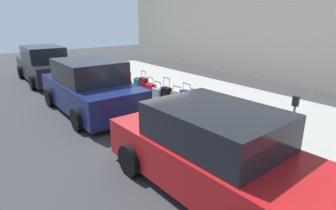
{
  "coord_description": "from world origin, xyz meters",
  "views": [
    {
      "loc": [
        -7.64,
        4.69,
        3.0
      ],
      "look_at": [
        -1.8,
        0.23,
        0.65
      ],
      "focal_mm": 29.32,
      "sensor_mm": 36.0,
      "label": 1
    }
  ],
  "objects_px": {
    "suitcase_maroon_3": "(211,113)",
    "fire_hydrant": "(129,81)",
    "suitcase_maroon_10": "(144,87)",
    "suitcase_black_7": "(167,97)",
    "parked_car_navy_1": "(90,88)",
    "suitcase_silver_8": "(158,96)",
    "suitcase_red_2": "(224,118)",
    "parked_car_red_0": "(214,153)",
    "suitcase_black_0": "(255,127)",
    "suitcase_silver_1": "(237,122)",
    "parked_car_charcoal_2": "(44,65)",
    "suitcase_teal_11": "(138,87)",
    "suitcase_olive_6": "(177,101)",
    "bollard_post": "(118,80)",
    "parking_meter": "(294,116)",
    "suitcase_teal_4": "(195,109)",
    "suitcase_navy_5": "(186,102)",
    "suitcase_red_9": "(151,92)"
  },
  "relations": [
    {
      "from": "suitcase_red_2",
      "to": "parked_car_navy_1",
      "type": "relative_size",
      "value": 0.2
    },
    {
      "from": "suitcase_black_0",
      "to": "suitcase_maroon_10",
      "type": "distance_m",
      "value": 4.85
    },
    {
      "from": "parked_car_navy_1",
      "to": "bollard_post",
      "type": "bearing_deg",
      "value": -47.42
    },
    {
      "from": "parking_meter",
      "to": "parked_car_charcoal_2",
      "type": "xyz_separation_m",
      "value": [
        11.38,
        2.28,
        -0.18
      ]
    },
    {
      "from": "suitcase_maroon_10",
      "to": "parked_car_charcoal_2",
      "type": "height_order",
      "value": "parked_car_charcoal_2"
    },
    {
      "from": "suitcase_olive_6",
      "to": "suitcase_maroon_10",
      "type": "xyz_separation_m",
      "value": [
        1.86,
        0.07,
        0.09
      ]
    },
    {
      "from": "suitcase_maroon_3",
      "to": "suitcase_black_0",
      "type": "bearing_deg",
      "value": 179.98
    },
    {
      "from": "suitcase_teal_4",
      "to": "bollard_post",
      "type": "distance_m",
      "value": 4.65
    },
    {
      "from": "suitcase_silver_1",
      "to": "fire_hydrant",
      "type": "bearing_deg",
      "value": -0.2
    },
    {
      "from": "parked_car_red_0",
      "to": "bollard_post",
      "type": "bearing_deg",
      "value": -14.54
    },
    {
      "from": "parked_car_navy_1",
      "to": "suitcase_silver_8",
      "type": "bearing_deg",
      "value": -116.7
    },
    {
      "from": "suitcase_maroon_3",
      "to": "suitcase_maroon_10",
      "type": "bearing_deg",
      "value": 1.22
    },
    {
      "from": "suitcase_maroon_3",
      "to": "fire_hydrant",
      "type": "bearing_deg",
      "value": 0.99
    },
    {
      "from": "suitcase_teal_4",
      "to": "suitcase_navy_5",
      "type": "xyz_separation_m",
      "value": [
        0.51,
        -0.1,
        0.06
      ]
    },
    {
      "from": "suitcase_black_0",
      "to": "suitcase_teal_11",
      "type": "relative_size",
      "value": 1.37
    },
    {
      "from": "suitcase_red_2",
      "to": "suitcase_silver_8",
      "type": "xyz_separation_m",
      "value": [
        2.93,
        0.09,
        -0.04
      ]
    },
    {
      "from": "suitcase_maroon_3",
      "to": "suitcase_red_9",
      "type": "bearing_deg",
      "value": 1.88
    },
    {
      "from": "suitcase_black_7",
      "to": "parked_car_red_0",
      "type": "bearing_deg",
      "value": 153.42
    },
    {
      "from": "suitcase_black_0",
      "to": "suitcase_silver_1",
      "type": "distance_m",
      "value": 0.47
    },
    {
      "from": "suitcase_silver_1",
      "to": "parked_car_navy_1",
      "type": "height_order",
      "value": "parked_car_navy_1"
    },
    {
      "from": "parking_meter",
      "to": "suitcase_teal_4",
      "type": "bearing_deg",
      "value": 5.99
    },
    {
      "from": "parked_car_charcoal_2",
      "to": "suitcase_black_7",
      "type": "bearing_deg",
      "value": -164.04
    },
    {
      "from": "suitcase_olive_6",
      "to": "suitcase_teal_11",
      "type": "relative_size",
      "value": 1.17
    },
    {
      "from": "parked_car_red_0",
      "to": "suitcase_teal_11",
      "type": "bearing_deg",
      "value": -19.21
    },
    {
      "from": "suitcase_red_2",
      "to": "suitcase_teal_11",
      "type": "bearing_deg",
      "value": 0.21
    },
    {
      "from": "suitcase_silver_8",
      "to": "bollard_post",
      "type": "bearing_deg",
      "value": 2.38
    },
    {
      "from": "bollard_post",
      "to": "suitcase_maroon_3",
      "type": "bearing_deg",
      "value": -177.47
    },
    {
      "from": "suitcase_black_0",
      "to": "parked_car_red_0",
      "type": "height_order",
      "value": "parked_car_red_0"
    },
    {
      "from": "suitcase_silver_8",
      "to": "suitcase_olive_6",
      "type": "bearing_deg",
      "value": -172.9
    },
    {
      "from": "suitcase_silver_1",
      "to": "suitcase_black_7",
      "type": "relative_size",
      "value": 0.76
    },
    {
      "from": "suitcase_maroon_3",
      "to": "suitcase_teal_4",
      "type": "bearing_deg",
      "value": 13.35
    },
    {
      "from": "suitcase_maroon_10",
      "to": "suitcase_black_7",
      "type": "bearing_deg",
      "value": -179.91
    },
    {
      "from": "parking_meter",
      "to": "suitcase_teal_11",
      "type": "bearing_deg",
      "value": 1.95
    },
    {
      "from": "suitcase_red_2",
      "to": "suitcase_navy_5",
      "type": "height_order",
      "value": "suitcase_navy_5"
    },
    {
      "from": "suitcase_teal_11",
      "to": "parked_car_charcoal_2",
      "type": "height_order",
      "value": "parked_car_charcoal_2"
    },
    {
      "from": "suitcase_red_2",
      "to": "parked_car_red_0",
      "type": "bearing_deg",
      "value": 127.26
    },
    {
      "from": "suitcase_red_2",
      "to": "parked_car_charcoal_2",
      "type": "height_order",
      "value": "parked_car_charcoal_2"
    },
    {
      "from": "suitcase_maroon_3",
      "to": "suitcase_olive_6",
      "type": "bearing_deg",
      "value": 0.05
    },
    {
      "from": "fire_hydrant",
      "to": "parked_car_navy_1",
      "type": "relative_size",
      "value": 0.18
    },
    {
      "from": "bollard_post",
      "to": "parked_car_charcoal_2",
      "type": "xyz_separation_m",
      "value": [
        3.95,
        1.88,
        0.27
      ]
    },
    {
      "from": "suitcase_olive_6",
      "to": "suitcase_navy_5",
      "type": "bearing_deg",
      "value": 178.04
    },
    {
      "from": "suitcase_maroon_3",
      "to": "parked_car_red_0",
      "type": "height_order",
      "value": "parked_car_red_0"
    },
    {
      "from": "suitcase_black_7",
      "to": "fire_hydrant",
      "type": "xyz_separation_m",
      "value": [
        2.52,
        0.01,
        0.1
      ]
    },
    {
      "from": "suitcase_red_9",
      "to": "parking_meter",
      "type": "bearing_deg",
      "value": -177.04
    },
    {
      "from": "parked_car_charcoal_2",
      "to": "suitcase_maroon_10",
      "type": "bearing_deg",
      "value": -160.42
    },
    {
      "from": "parked_car_red_0",
      "to": "suitcase_maroon_10",
      "type": "bearing_deg",
      "value": -20.39
    },
    {
      "from": "suitcase_navy_5",
      "to": "parking_meter",
      "type": "relative_size",
      "value": 0.76
    },
    {
      "from": "suitcase_silver_1",
      "to": "suitcase_maroon_10",
      "type": "relative_size",
      "value": 0.75
    },
    {
      "from": "suitcase_silver_1",
      "to": "suitcase_black_7",
      "type": "height_order",
      "value": "suitcase_black_7"
    },
    {
      "from": "suitcase_teal_11",
      "to": "parking_meter",
      "type": "xyz_separation_m",
      "value": [
        -6.12,
        -0.21,
        0.52
      ]
    }
  ]
}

